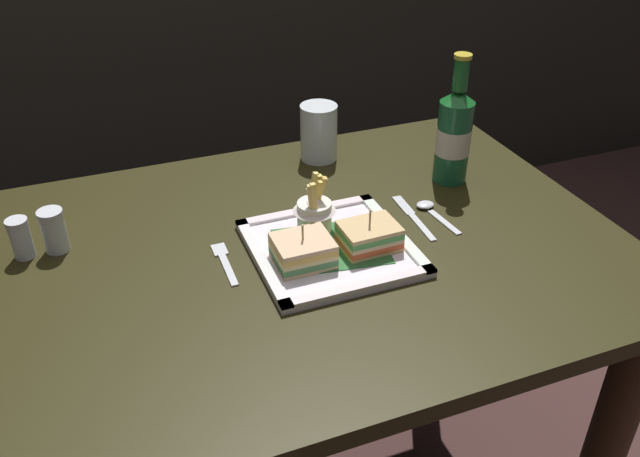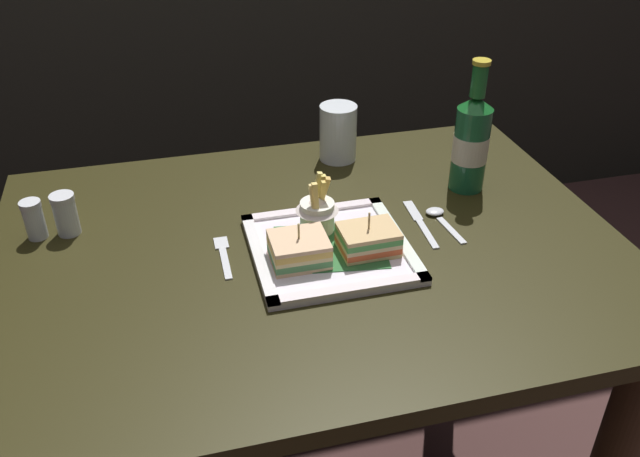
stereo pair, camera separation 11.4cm
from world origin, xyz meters
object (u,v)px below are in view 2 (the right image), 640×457
object	(u,v)px
beer_bottle	(471,141)
knife	(420,221)
dining_table	(311,314)
square_plate	(330,249)
pepper_shaker	(66,217)
spoon	(439,216)
fries_cup	(317,210)
fork	(224,254)
salt_shaker	(35,222)
water_glass	(338,137)
sandwich_half_right	(368,240)
sandwich_half_left	(299,250)

from	to	relation	value
beer_bottle	knife	bearing A→B (deg)	-143.68
dining_table	beer_bottle	size ratio (longest dim) A/B	4.19
square_plate	pepper_shaker	distance (m)	0.47
beer_bottle	spoon	bearing A→B (deg)	-135.22
fries_cup	knife	world-z (taller)	fries_cup
fork	dining_table	bearing A→B (deg)	-1.20
fork	salt_shaker	size ratio (longest dim) A/B	1.74
beer_bottle	water_glass	distance (m)	0.29
sandwich_half_right	square_plate	bearing A→B (deg)	156.48
fries_cup	sandwich_half_left	bearing A→B (deg)	-121.72
fries_cup	knife	size ratio (longest dim) A/B	0.65
square_plate	salt_shaker	bearing A→B (deg)	160.34
water_glass	spoon	bearing A→B (deg)	-68.15
water_glass	knife	size ratio (longest dim) A/B	0.74
sandwich_half_right	knife	size ratio (longest dim) A/B	0.60
sandwich_half_right	spoon	size ratio (longest dim) A/B	0.80
beer_bottle	fork	xyz separation A→B (m)	(-0.50, -0.12, -0.10)
sandwich_half_left	water_glass	size ratio (longest dim) A/B	0.78
sandwich_half_left	water_glass	bearing A→B (deg)	65.16
sandwich_half_left	beer_bottle	distance (m)	0.43
beer_bottle	pepper_shaker	xyz separation A→B (m)	(-0.76, 0.02, -0.07)
fries_cup	water_glass	bearing A→B (deg)	67.40
fries_cup	salt_shaker	size ratio (longest dim) A/B	1.47
beer_bottle	pepper_shaker	world-z (taller)	beer_bottle
fries_cup	beer_bottle	size ratio (longest dim) A/B	0.41
water_glass	dining_table	bearing A→B (deg)	-113.90
knife	salt_shaker	distance (m)	0.69
sandwich_half_right	salt_shaker	bearing A→B (deg)	159.91
dining_table	pepper_shaker	xyz separation A→B (m)	(-0.41, 0.14, 0.19)
sandwich_half_left	fries_cup	world-z (taller)	fries_cup
beer_bottle	spoon	world-z (taller)	beer_bottle
dining_table	sandwich_half_right	xyz separation A→B (m)	(0.09, -0.06, 0.19)
spoon	salt_shaker	bearing A→B (deg)	170.51
dining_table	pepper_shaker	world-z (taller)	pepper_shaker
fork	fries_cup	bearing A→B (deg)	7.62
fork	pepper_shaker	distance (m)	0.30
spoon	dining_table	bearing A→B (deg)	-174.84
sandwich_half_left	salt_shaker	size ratio (longest dim) A/B	1.29
water_glass	beer_bottle	bearing A→B (deg)	-41.42
dining_table	fork	world-z (taller)	fork
sandwich_half_right	pepper_shaker	size ratio (longest dim) A/B	1.26
dining_table	knife	size ratio (longest dim) A/B	6.67
fries_cup	knife	distance (m)	0.20
water_glass	fork	xyz separation A→B (m)	(-0.29, -0.31, -0.05)
square_plate	beer_bottle	distance (m)	0.37
salt_shaker	pepper_shaker	distance (m)	0.05
square_plate	beer_bottle	world-z (taller)	beer_bottle
sandwich_half_right	water_glass	bearing A→B (deg)	82.15
dining_table	sandwich_half_left	distance (m)	0.20
salt_shaker	fork	bearing A→B (deg)	-24.04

